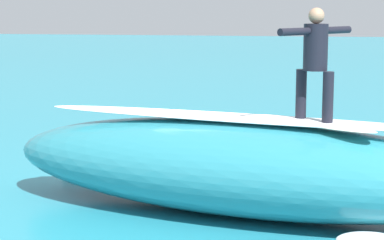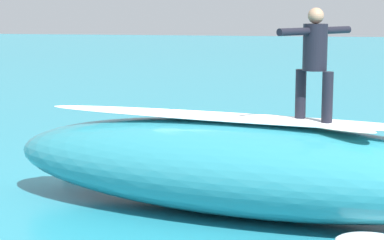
# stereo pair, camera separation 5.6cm
# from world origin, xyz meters

# --- Properties ---
(ground_plane) EXTENTS (120.00, 120.00, 0.00)m
(ground_plane) POSITION_xyz_m (0.00, 0.00, 0.00)
(ground_plane) COLOR teal
(wave_crest) EXTENTS (8.28, 3.96, 1.48)m
(wave_crest) POSITION_xyz_m (-0.68, 1.75, 0.74)
(wave_crest) COLOR teal
(wave_crest) RESTS_ON ground_plane
(wave_foam_lip) EXTENTS (6.79, 2.23, 0.08)m
(wave_foam_lip) POSITION_xyz_m (-0.68, 1.75, 1.52)
(wave_foam_lip) COLOR white
(wave_foam_lip) RESTS_ON wave_crest
(surfboard_riding) EXTENTS (2.06, 1.76, 0.06)m
(surfboard_riding) POSITION_xyz_m (-1.80, 1.99, 1.51)
(surfboard_riding) COLOR #EAE5C6
(surfboard_riding) RESTS_ON wave_crest
(surfer_riding) EXTENTS (1.06, 1.31, 1.67)m
(surfer_riding) POSITION_xyz_m (-1.80, 1.99, 2.51)
(surfer_riding) COLOR black
(surfer_riding) RESTS_ON surfboard_riding
(surfboard_paddling) EXTENTS (1.22, 2.31, 0.08)m
(surfboard_paddling) POSITION_xyz_m (2.48, -1.32, 0.04)
(surfboard_paddling) COLOR #E0563D
(surfboard_paddling) RESTS_ON ground_plane
(surfer_paddling) EXTENTS (0.83, 1.77, 0.33)m
(surfer_paddling) POSITION_xyz_m (2.53, -1.19, 0.22)
(surfer_paddling) COLOR black
(surfer_paddling) RESTS_ON surfboard_paddling
(foam_patch_near) EXTENTS (0.78, 0.80, 0.10)m
(foam_patch_near) POSITION_xyz_m (-1.29, 1.82, 0.05)
(foam_patch_near) COLOR white
(foam_patch_near) RESTS_ON ground_plane
(foam_patch_mid) EXTENTS (0.95, 0.76, 0.17)m
(foam_patch_mid) POSITION_xyz_m (-2.58, 3.05, 0.09)
(foam_patch_mid) COLOR white
(foam_patch_mid) RESTS_ON ground_plane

